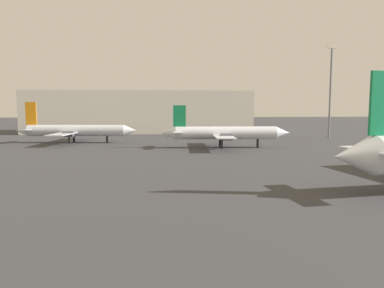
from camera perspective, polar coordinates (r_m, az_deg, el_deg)
The scene contains 4 objects.
airplane_distant at distance 73.01m, azimuth 5.24°, elevation 1.78°, with size 26.43×19.05×8.71m.
airplane_far_left at distance 87.64m, azimuth -18.28°, elevation 2.07°, with size 28.45×22.31×9.52m.
light_mast_right at distance 103.91m, azimuth 21.34°, elevation 8.47°, with size 2.40×0.50×24.73m.
terminal_building at distance 122.42m, azimuth -8.18°, elevation 5.11°, with size 72.12×23.41×13.52m, color beige.
Camera 1 is at (2.87, -8.32, 8.23)m, focal length 33.24 mm.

